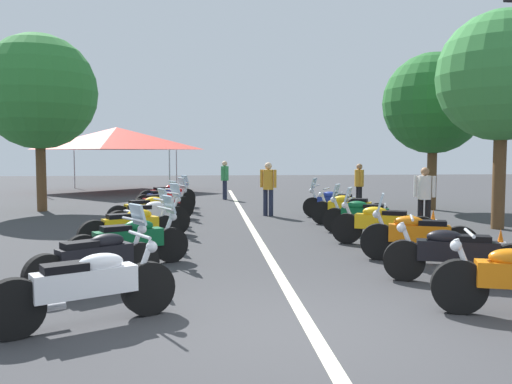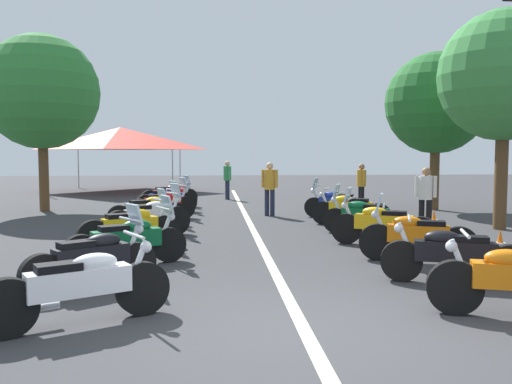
{
  "view_description": "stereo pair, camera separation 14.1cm",
  "coord_description": "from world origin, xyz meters",
  "px_view_note": "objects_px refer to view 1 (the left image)",
  "views": [
    {
      "loc": [
        -5.61,
        1.13,
        1.96
      ],
      "look_at": [
        6.88,
        0.0,
        1.03
      ],
      "focal_mm": 37.69,
      "sensor_mm": 36.0,
      "label": 1
    },
    {
      "loc": [
        -5.61,
        0.99,
        1.96
      ],
      "look_at": [
        6.88,
        0.0,
        1.03
      ],
      "focal_mm": 37.69,
      "sensor_mm": 36.0,
      "label": 2
    }
  ],
  "objects_px": {
    "motorcycle_right_row_3": "(382,223)",
    "bystander_1": "(268,185)",
    "motorcycle_left_row_3": "(132,227)",
    "roadside_tree_0": "(433,104)",
    "motorcycle_right_row_5": "(349,209)",
    "motorcycle_right_row_1": "(456,253)",
    "motorcycle_left_row_7": "(166,199)",
    "motorcycle_right_row_4": "(363,215)",
    "roadside_tree_2": "(39,92)",
    "traffic_cone_0": "(433,223)",
    "motorcycle_left_row_2": "(131,240)",
    "bystander_0": "(425,194)",
    "motorcycle_left_row_6": "(162,204)",
    "event_tent": "(117,138)",
    "motorcycle_right_row_6": "(335,203)",
    "motorcycle_left_row_1": "(97,258)",
    "roadside_tree_1": "(502,77)",
    "motorcycle_left_row_4": "(150,217)",
    "motorcycle_left_row_5": "(149,210)",
    "motorcycle_right_row_2": "(417,235)",
    "motorcycle_left_row_0": "(87,286)",
    "motorcycle_left_row_8": "(168,195)",
    "bystander_2": "(225,177)",
    "bystander_3": "(359,183)",
    "traffic_cone_2": "(500,247)"
  },
  "relations": [
    {
      "from": "roadside_tree_2",
      "to": "motorcycle_left_row_7",
      "type": "bearing_deg",
      "value": -104.29
    },
    {
      "from": "motorcycle_left_row_5",
      "to": "roadside_tree_1",
      "type": "relative_size",
      "value": 0.35
    },
    {
      "from": "motorcycle_left_row_7",
      "to": "roadside_tree_0",
      "type": "distance_m",
      "value": 9.48
    },
    {
      "from": "motorcycle_left_row_3",
      "to": "motorcycle_right_row_1",
      "type": "height_order",
      "value": "motorcycle_left_row_3"
    },
    {
      "from": "event_tent",
      "to": "roadside_tree_0",
      "type": "bearing_deg",
      "value": -128.58
    },
    {
      "from": "motorcycle_left_row_3",
      "to": "roadside_tree_0",
      "type": "xyz_separation_m",
      "value": [
        6.86,
        -9.12,
        3.12
      ]
    },
    {
      "from": "motorcycle_right_row_2",
      "to": "bystander_1",
      "type": "distance_m",
      "value": 7.4
    },
    {
      "from": "motorcycle_right_row_6",
      "to": "event_tent",
      "type": "xyz_separation_m",
      "value": [
        11.67,
        8.24,
        2.19
      ]
    },
    {
      "from": "motorcycle_left_row_5",
      "to": "motorcycle_right_row_1",
      "type": "distance_m",
      "value": 8.24
    },
    {
      "from": "traffic_cone_0",
      "to": "bystander_1",
      "type": "xyz_separation_m",
      "value": [
        4.18,
        3.45,
        0.67
      ]
    },
    {
      "from": "roadside_tree_0",
      "to": "roadside_tree_1",
      "type": "distance_m",
      "value": 4.61
    },
    {
      "from": "motorcycle_left_row_3",
      "to": "event_tent",
      "type": "bearing_deg",
      "value": 73.06
    },
    {
      "from": "motorcycle_left_row_3",
      "to": "bystander_1",
      "type": "relative_size",
      "value": 1.18
    },
    {
      "from": "motorcycle_left_row_6",
      "to": "event_tent",
      "type": "xyz_separation_m",
      "value": [
        11.73,
        3.17,
        2.18
      ]
    },
    {
      "from": "motorcycle_left_row_6",
      "to": "roadside_tree_0",
      "type": "distance_m",
      "value": 9.67
    },
    {
      "from": "motorcycle_right_row_4",
      "to": "roadside_tree_2",
      "type": "height_order",
      "value": "roadside_tree_2"
    },
    {
      "from": "motorcycle_left_row_7",
      "to": "bystander_2",
      "type": "relative_size",
      "value": 1.2
    },
    {
      "from": "motorcycle_right_row_3",
      "to": "bystander_1",
      "type": "relative_size",
      "value": 1.23
    },
    {
      "from": "motorcycle_right_row_1",
      "to": "traffic_cone_0",
      "type": "height_order",
      "value": "motorcycle_right_row_1"
    },
    {
      "from": "motorcycle_left_row_0",
      "to": "motorcycle_left_row_6",
      "type": "height_order",
      "value": "motorcycle_left_row_6"
    },
    {
      "from": "motorcycle_right_row_5",
      "to": "roadside_tree_0",
      "type": "xyz_separation_m",
      "value": [
        3.67,
        -3.85,
        3.14
      ]
    },
    {
      "from": "motorcycle_left_row_4",
      "to": "motorcycle_right_row_1",
      "type": "height_order",
      "value": "motorcycle_left_row_4"
    },
    {
      "from": "motorcycle_left_row_5",
      "to": "motorcycle_right_row_2",
      "type": "relative_size",
      "value": 0.98
    },
    {
      "from": "motorcycle_left_row_5",
      "to": "bystander_0",
      "type": "height_order",
      "value": "bystander_0"
    },
    {
      "from": "motorcycle_left_row_8",
      "to": "motorcycle_right_row_2",
      "type": "relative_size",
      "value": 0.98
    },
    {
      "from": "motorcycle_left_row_1",
      "to": "motorcycle_left_row_4",
      "type": "distance_m",
      "value": 4.69
    },
    {
      "from": "traffic_cone_0",
      "to": "roadside_tree_2",
      "type": "relative_size",
      "value": 0.11
    },
    {
      "from": "motorcycle_right_row_5",
      "to": "roadside_tree_0",
      "type": "height_order",
      "value": "roadside_tree_0"
    },
    {
      "from": "motorcycle_right_row_2",
      "to": "traffic_cone_2",
      "type": "xyz_separation_m",
      "value": [
        -0.25,
        -1.43,
        -0.18
      ]
    },
    {
      "from": "roadside_tree_0",
      "to": "event_tent",
      "type": "relative_size",
      "value": 0.86
    },
    {
      "from": "motorcycle_left_row_1",
      "to": "bystander_1",
      "type": "distance_m",
      "value": 9.32
    },
    {
      "from": "motorcycle_left_row_3",
      "to": "bystander_3",
      "type": "xyz_separation_m",
      "value": [
        7.42,
        -6.76,
        0.44
      ]
    },
    {
      "from": "motorcycle_right_row_1",
      "to": "roadside_tree_2",
      "type": "bearing_deg",
      "value": -30.58
    },
    {
      "from": "bystander_1",
      "to": "roadside_tree_2",
      "type": "xyz_separation_m",
      "value": [
        2.02,
        7.37,
        2.97
      ]
    },
    {
      "from": "motorcycle_left_row_1",
      "to": "motorcycle_right_row_2",
      "type": "relative_size",
      "value": 0.86
    },
    {
      "from": "roadside_tree_2",
      "to": "roadside_tree_1",
      "type": "bearing_deg",
      "value": -112.44
    },
    {
      "from": "motorcycle_left_row_0",
      "to": "motorcycle_right_row_5",
      "type": "bearing_deg",
      "value": 28.01
    },
    {
      "from": "motorcycle_right_row_1",
      "to": "motorcycle_left_row_7",
      "type": "bearing_deg",
      "value": -43.75
    },
    {
      "from": "motorcycle_right_row_4",
      "to": "motorcycle_right_row_5",
      "type": "relative_size",
      "value": 0.96
    },
    {
      "from": "motorcycle_left_row_3",
      "to": "motorcycle_right_row_1",
      "type": "distance_m",
      "value": 6.09
    },
    {
      "from": "motorcycle_left_row_5",
      "to": "traffic_cone_2",
      "type": "bearing_deg",
      "value": -65.91
    },
    {
      "from": "motorcycle_left_row_2",
      "to": "bystander_0",
      "type": "distance_m",
      "value": 7.69
    },
    {
      "from": "motorcycle_left_row_1",
      "to": "roadside_tree_1",
      "type": "distance_m",
      "value": 10.99
    },
    {
      "from": "motorcycle_left_row_3",
      "to": "bystander_2",
      "type": "bearing_deg",
      "value": 51.9
    },
    {
      "from": "motorcycle_left_row_5",
      "to": "roadside_tree_1",
      "type": "distance_m",
      "value": 9.61
    },
    {
      "from": "motorcycle_right_row_5",
      "to": "bystander_2",
      "type": "bearing_deg",
      "value": -43.59
    },
    {
      "from": "motorcycle_right_row_6",
      "to": "bystander_1",
      "type": "bearing_deg",
      "value": 5.76
    },
    {
      "from": "motorcycle_left_row_0",
      "to": "motorcycle_right_row_2",
      "type": "distance_m",
      "value": 5.98
    },
    {
      "from": "traffic_cone_0",
      "to": "roadside_tree_1",
      "type": "height_order",
      "value": "roadside_tree_1"
    },
    {
      "from": "bystander_1",
      "to": "motorcycle_right_row_5",
      "type": "bearing_deg",
      "value": 63.77
    }
  ]
}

